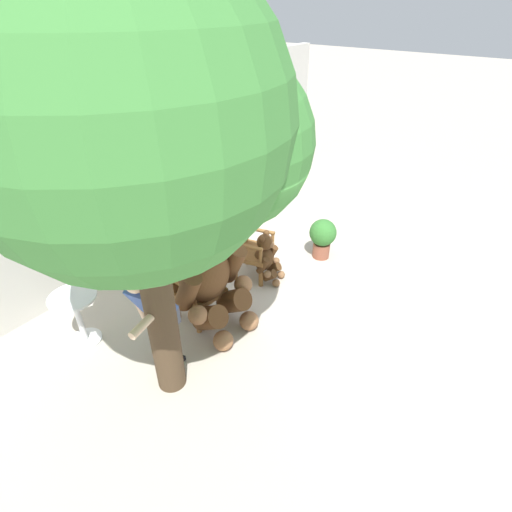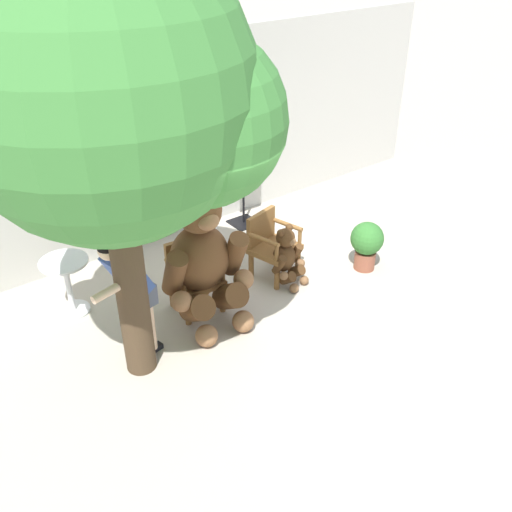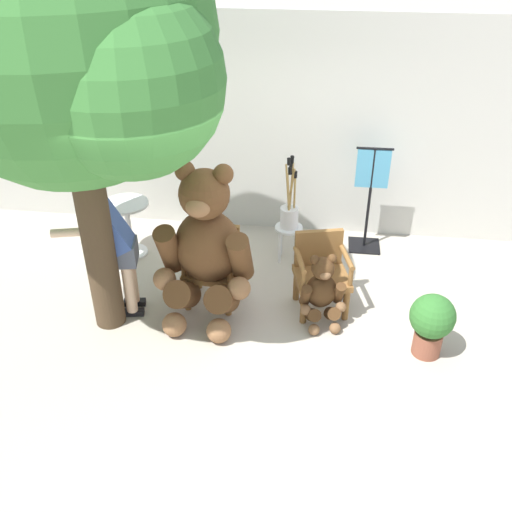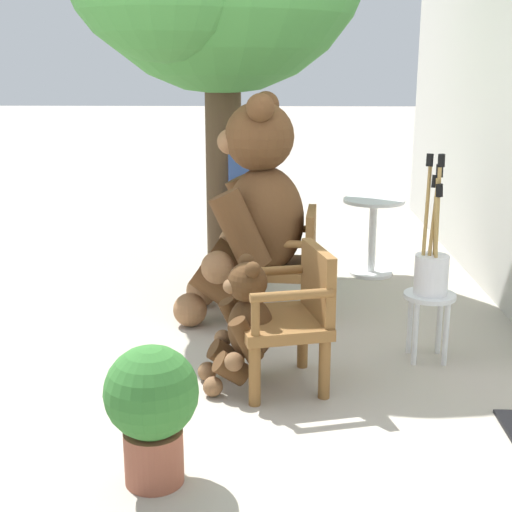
# 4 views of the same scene
# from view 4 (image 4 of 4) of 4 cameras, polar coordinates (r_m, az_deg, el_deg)

# --- Properties ---
(ground_plane) EXTENTS (60.00, 60.00, 0.00)m
(ground_plane) POSITION_cam_4_polar(r_m,az_deg,el_deg) (5.05, -4.22, -7.22)
(ground_plane) COLOR #B2A899
(wooden_chair_left) EXTENTS (0.60, 0.56, 0.86)m
(wooden_chair_left) POSITION_cam_4_polar(r_m,az_deg,el_deg) (5.44, 2.60, -0.42)
(wooden_chair_left) COLOR brown
(wooden_chair_left) RESTS_ON ground
(wooden_chair_right) EXTENTS (0.67, 0.64, 0.86)m
(wooden_chair_right) POSITION_cam_4_polar(r_m,az_deg,el_deg) (4.32, 2.77, -4.60)
(wooden_chair_right) COLOR brown
(wooden_chair_right) RESTS_ON ground
(teddy_bear_large) EXTENTS (1.04, 1.01, 1.72)m
(teddy_bear_large) POSITION_cam_4_polar(r_m,az_deg,el_deg) (5.37, -0.28, 3.57)
(teddy_bear_large) COLOR brown
(teddy_bear_large) RESTS_ON ground
(teddy_bear_small) EXTENTS (0.51, 0.51, 0.81)m
(teddy_bear_small) POSITION_cam_4_polar(r_m,az_deg,el_deg) (4.32, -1.00, -5.48)
(teddy_bear_small) COLOR #4C3019
(teddy_bear_small) RESTS_ON ground
(person_visitor) EXTENTS (0.76, 0.58, 1.53)m
(person_visitor) POSITION_cam_4_polar(r_m,az_deg,el_deg) (6.28, -0.83, 5.88)
(person_visitor) COLOR black
(person_visitor) RESTS_ON ground
(white_stool) EXTENTS (0.34, 0.34, 0.46)m
(white_stool) POSITION_cam_4_polar(r_m,az_deg,el_deg) (4.85, 13.67, -4.11)
(white_stool) COLOR silver
(white_stool) RESTS_ON ground
(brush_bucket) EXTENTS (0.22, 0.22, 0.92)m
(brush_bucket) POSITION_cam_4_polar(r_m,az_deg,el_deg) (4.76, 13.88, -0.63)
(brush_bucket) COLOR white
(brush_bucket) RESTS_ON white_stool
(round_side_table) EXTENTS (0.56, 0.56, 0.72)m
(round_side_table) POSITION_cam_4_polar(r_m,az_deg,el_deg) (6.70, 9.33, 2.22)
(round_side_table) COLOR silver
(round_side_table) RESTS_ON ground
(potted_plant) EXTENTS (0.44, 0.44, 0.68)m
(potted_plant) POSITION_cam_4_polar(r_m,az_deg,el_deg) (3.39, -8.33, -11.69)
(potted_plant) COLOR brown
(potted_plant) RESTS_ON ground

